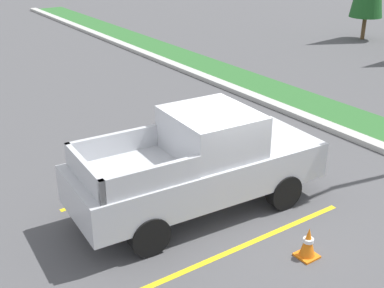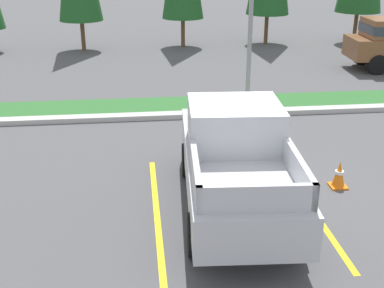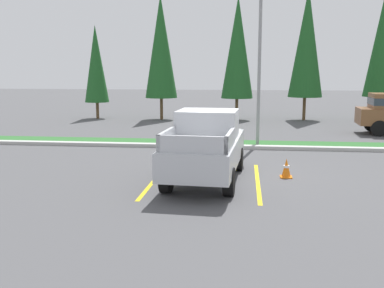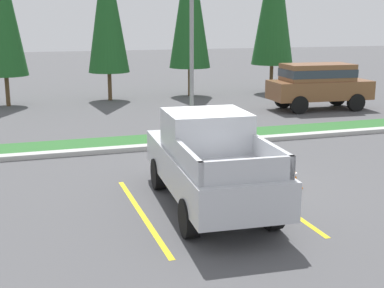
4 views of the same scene
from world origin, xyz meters
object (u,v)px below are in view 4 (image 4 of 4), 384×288
(cypress_tree_right_inner, at_px, (190,1))
(cypress_tree_center, at_px, (107,6))
(pickup_truck_main, at_px, (209,161))
(traffic_cone, at_px, (293,176))
(street_light, at_px, (193,29))
(suv_distant, at_px, (319,83))
(cypress_tree_left_inner, at_px, (1,4))

(cypress_tree_right_inner, bearing_deg, cypress_tree_center, -175.93)
(pickup_truck_main, bearing_deg, traffic_cone, 13.91)
(pickup_truck_main, bearing_deg, street_light, 74.93)
(suv_distant, xyz_separation_m, cypress_tree_left_inner, (-13.58, 5.53, 3.52))
(street_light, height_order, traffic_cone, street_light)
(pickup_truck_main, distance_m, street_light, 7.11)
(pickup_truck_main, height_order, street_light, street_light)
(traffic_cone, bearing_deg, cypress_tree_left_inner, 113.46)
(suv_distant, xyz_separation_m, street_light, (-7.49, -4.43, 2.51))
(street_light, bearing_deg, cypress_tree_right_inner, 72.81)
(cypress_tree_left_inner, xyz_separation_m, cypress_tree_right_inner, (9.39, 0.70, 0.23))
(pickup_truck_main, relative_size, cypress_tree_center, 0.67)
(suv_distant, xyz_separation_m, cypress_tree_right_inner, (-4.19, 6.23, 3.76))
(suv_distant, bearing_deg, traffic_cone, -123.60)
(suv_distant, height_order, traffic_cone, suv_distant)
(street_light, relative_size, cypress_tree_center, 0.80)
(suv_distant, height_order, cypress_tree_center, cypress_tree_center)
(pickup_truck_main, distance_m, cypress_tree_right_inner, 18.16)
(street_light, bearing_deg, cypress_tree_left_inner, 121.44)
(cypress_tree_left_inner, bearing_deg, cypress_tree_center, 4.46)
(cypress_tree_left_inner, distance_m, traffic_cone, 17.69)
(street_light, relative_size, traffic_cone, 10.69)
(suv_distant, distance_m, cypress_tree_right_inner, 8.39)
(cypress_tree_right_inner, xyz_separation_m, traffic_cone, (-2.57, -16.40, -4.70))
(pickup_truck_main, xyz_separation_m, cypress_tree_left_inner, (-4.38, 16.30, 3.72))
(suv_distant, bearing_deg, cypress_tree_left_inner, 157.85)
(cypress_tree_center, xyz_separation_m, cypress_tree_right_inner, (4.41, 0.31, 0.29))
(cypress_tree_left_inner, xyz_separation_m, cypress_tree_center, (4.98, 0.39, -0.06))
(pickup_truck_main, relative_size, cypress_tree_right_inner, 0.63)
(street_light, xyz_separation_m, cypress_tree_left_inner, (-6.09, 9.96, 1.01))
(pickup_truck_main, relative_size, suv_distant, 1.13)
(cypress_tree_left_inner, relative_size, traffic_cone, 13.47)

